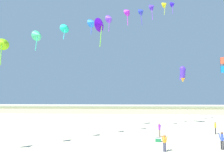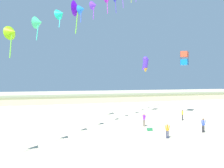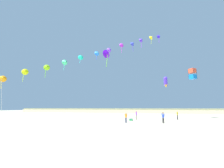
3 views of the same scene
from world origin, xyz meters
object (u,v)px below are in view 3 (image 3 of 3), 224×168
Objects in this scene: large_kite_mid_trail at (107,54)px; large_kite_low_lead at (166,82)px; person_near_right at (177,115)px; person_far_left at (163,117)px; person_mid_center at (136,114)px; person_near_left at (126,117)px; large_kite_high_solo at (192,74)px; beach_cooler at (131,120)px.

large_kite_low_lead is at bearing 25.89° from large_kite_mid_trail.
person_near_right reaches higher than person_far_left.
person_mid_center is 0.37× the size of large_kite_mid_trail.
large_kite_mid_trail is at bearing 121.87° from person_near_left.
large_kite_low_lead is at bearing 145.61° from large_kite_high_solo.
person_near_right is 0.56× the size of large_kite_low_lead.
person_mid_center is 17.62m from large_kite_mid_trail.
person_mid_center is at bearing 77.61° from beach_cooler.
person_far_left is at bearing -109.53° from person_near_right.
large_kite_high_solo reaches higher than beach_cooler.
person_mid_center is 0.58× the size of large_kite_low_lead.
large_kite_low_lead is 6.96m from large_kite_high_solo.
person_near_left is 0.94× the size of person_near_right.
person_far_left is at bearing -94.70° from large_kite_low_lead.
person_near_left is 20.30m from large_kite_mid_trail.
person_far_left is (4.77, -5.45, -0.04)m from person_mid_center.
beach_cooler is (-0.57, -2.61, -0.77)m from person_mid_center.
large_kite_low_lead reaches higher than beach_cooler.
person_near_left is at bearing -110.34° from large_kite_low_lead.
person_near_left is 6.56m from person_mid_center.
large_kite_high_solo is (5.70, -3.90, 0.84)m from large_kite_low_lead.
person_near_left is 2.69× the size of beach_cooler.
person_far_left is at bearing 11.33° from person_near_left.
beach_cooler is (7.26, -7.66, -15.72)m from large_kite_mid_trail.
person_mid_center is (0.63, 6.53, 0.08)m from person_near_left.
person_near_right is at bearing 17.59° from person_mid_center.
person_near_left is 0.64× the size of large_kite_high_solo.
person_mid_center is at bearing 84.51° from person_near_left.
beach_cooler is (-5.34, 2.85, -0.73)m from person_far_left.
large_kite_low_lead reaches higher than person_near_right.
person_mid_center is (-7.55, -2.39, 0.03)m from person_near_right.
beach_cooler is (-8.12, -5.00, -0.74)m from person_near_right.
large_kite_mid_trail is 20.82m from large_kite_high_solo.
large_kite_mid_trail is (-7.20, 11.59, 15.03)m from person_near_left.
large_kite_mid_trail is (-14.02, -6.80, 6.86)m from large_kite_low_lead.
large_kite_mid_trail reaches higher than large_kite_high_solo.
person_mid_center is at bearing 131.17° from person_far_left.
large_kite_high_solo is 4.19× the size of beach_cooler.
person_far_left is 19.18m from large_kite_low_lead.
person_mid_center reaches higher than person_near_right.
person_far_left reaches higher than beach_cooler.
large_kite_mid_trail reaches higher than large_kite_low_lead.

